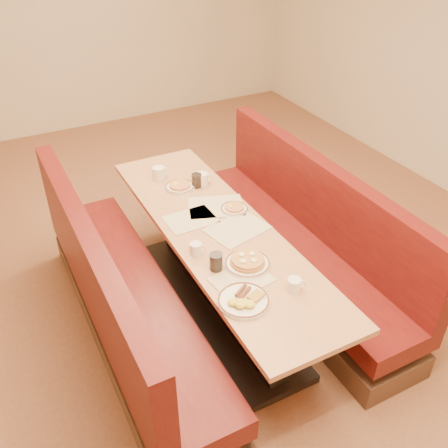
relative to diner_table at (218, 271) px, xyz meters
name	(u,v)px	position (x,y,z in m)	size (l,w,h in m)	color
ground	(218,308)	(0.00, 0.00, -0.37)	(8.00, 8.00, 0.00)	#9E6647
room_envelope	(216,57)	(0.00, 0.00, 1.56)	(6.04, 8.04, 2.82)	beige
diner_table	(218,271)	(0.00, 0.00, 0.00)	(0.70, 2.50, 0.75)	black
booth_left	(123,304)	(-0.73, 0.00, -0.01)	(0.55, 2.50, 1.05)	#4C3326
booth_right	(300,245)	(0.73, 0.00, -0.01)	(0.55, 2.50, 1.05)	#4C3326
placemat_near_left	(242,279)	(-0.12, -0.55, 0.38)	(0.34, 0.26, 0.00)	beige
placemat_near_right	(237,229)	(0.12, -0.06, 0.38)	(0.40, 0.30, 0.00)	beige
placemat_far_left	(191,219)	(-0.12, 0.19, 0.38)	(0.35, 0.26, 0.00)	beige
placemat_far_right	(216,206)	(0.12, 0.26, 0.38)	(0.40, 0.30, 0.00)	beige
pancake_plate	(247,262)	(-0.01, -0.44, 0.40)	(0.29, 0.29, 0.07)	white
eggs_plate	(244,300)	(-0.20, -0.73, 0.39)	(0.31, 0.31, 0.06)	white
extra_plate_mid	(234,208)	(0.22, 0.16, 0.39)	(0.20, 0.20, 0.04)	white
extra_plate_far	(180,186)	(-0.01, 0.64, 0.39)	(0.24, 0.24, 0.05)	white
coffee_mug_a	(294,285)	(0.11, -0.77, 0.42)	(0.11, 0.08, 0.09)	white
coffee_mug_b	(196,249)	(-0.25, -0.19, 0.42)	(0.10, 0.08, 0.08)	white
coffee_mug_c	(203,179)	(0.18, 0.61, 0.43)	(0.13, 0.09, 0.10)	white
coffee_mug_d	(159,173)	(-0.10, 0.86, 0.43)	(0.14, 0.10, 0.10)	white
soda_tumbler_near	(216,262)	(-0.21, -0.38, 0.43)	(0.08, 0.08, 0.11)	black
soda_tumbler_mid	(197,180)	(0.12, 0.60, 0.43)	(0.08, 0.08, 0.11)	black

